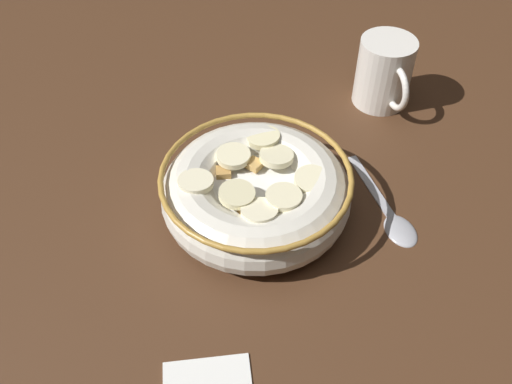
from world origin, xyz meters
TOP-DOWN VIEW (x-y plane):
  - ground_plane at (0.00, 0.00)cm, footprint 121.33×121.33cm
  - cereal_bowl at (0.00, 0.01)cm, footprint 19.62×19.62cm
  - spoon at (5.12, 13.57)cm, footprint 14.37×3.30cm
  - coffee_mug at (-13.92, 20.78)cm, footprint 9.77×6.93cm

SIDE VIEW (x-z plane):
  - ground_plane at x=0.00cm, z-range -2.00..0.00cm
  - spoon at x=5.12cm, z-range -0.05..0.75cm
  - cereal_bowl at x=0.00cm, z-range 0.09..6.17cm
  - coffee_mug at x=-13.92cm, z-range 0.00..8.72cm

